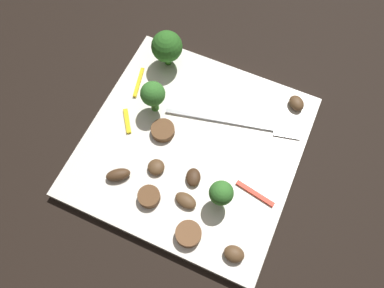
{
  "coord_description": "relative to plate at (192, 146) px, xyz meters",
  "views": [
    {
      "loc": [
        0.08,
        -0.19,
        0.46
      ],
      "look_at": [
        0.0,
        0.0,
        0.01
      ],
      "focal_mm": 35.53,
      "sensor_mm": 36.0,
      "label": 1
    }
  ],
  "objects": [
    {
      "name": "broccoli_floret_0",
      "position": [
        -0.08,
        0.1,
        0.04
      ],
      "size": [
        0.04,
        0.04,
        0.06
      ],
      "color": "#347525",
      "rests_on": "plate"
    },
    {
      "name": "sausage_slice_0",
      "position": [
        -0.04,
        -0.0,
        0.01
      ],
      "size": [
        0.04,
        0.04,
        0.01
      ],
      "primitive_type": "cylinder",
      "rotation": [
        0.0,
        0.0,
        2.22
      ],
      "color": "brown",
      "rests_on": "plate"
    },
    {
      "name": "sausage_slice_2",
      "position": [
        0.04,
        -0.11,
        0.01
      ],
      "size": [
        0.04,
        0.04,
        0.01
      ],
      "primitive_type": "cylinder",
      "rotation": [
        0.0,
        0.0,
        0.74
      ],
      "color": "brown",
      "rests_on": "plate"
    },
    {
      "name": "fork",
      "position": [
        0.05,
        0.05,
        0.01
      ],
      "size": [
        0.18,
        0.05,
        0.0
      ],
      "rotation": [
        0.0,
        0.0,
        0.23
      ],
      "color": "silver",
      "rests_on": "plate"
    },
    {
      "name": "mushroom_5",
      "position": [
        0.02,
        -0.04,
        0.01
      ],
      "size": [
        0.03,
        0.03,
        0.01
      ],
      "primitive_type": "ellipsoid",
      "rotation": [
        0.0,
        0.0,
        1.97
      ],
      "color": "#422B19",
      "rests_on": "plate"
    },
    {
      "name": "mushroom_1",
      "position": [
        -0.03,
        -0.05,
        0.01
      ],
      "size": [
        0.03,
        0.03,
        0.01
      ],
      "primitive_type": "ellipsoid",
      "rotation": [
        0.0,
        0.0,
        2.72
      ],
      "color": "brown",
      "rests_on": "plate"
    },
    {
      "name": "plate",
      "position": [
        0.0,
        0.0,
        0.0
      ],
      "size": [
        0.27,
        0.27,
        0.01
      ],
      "primitive_type": "cube",
      "color": "white",
      "rests_on": "ground_plane"
    },
    {
      "name": "broccoli_floret_2",
      "position": [
        0.06,
        -0.06,
        0.04
      ],
      "size": [
        0.03,
        0.03,
        0.05
      ],
      "color": "#408630",
      "rests_on": "plate"
    },
    {
      "name": "pepper_strip_0",
      "position": [
        0.1,
        -0.03,
        0.01
      ],
      "size": [
        0.05,
        0.02,
        0.0
      ],
      "primitive_type": "cube",
      "rotation": [
        0.0,
        0.0,
        6.1
      ],
      "color": "red",
      "rests_on": "plate"
    },
    {
      "name": "ground_plane",
      "position": [
        0.0,
        0.0,
        -0.01
      ],
      "size": [
        1.4,
        1.4,
        0.0
      ],
      "primitive_type": "plane",
      "color": "black"
    },
    {
      "name": "mushroom_2",
      "position": [
        0.1,
        0.11,
        0.01
      ],
      "size": [
        0.03,
        0.03,
        0.01
      ],
      "primitive_type": "ellipsoid",
      "rotation": [
        0.0,
        0.0,
        2.39
      ],
      "color": "brown",
      "rests_on": "plate"
    },
    {
      "name": "broccoli_floret_1",
      "position": [
        -0.07,
        0.03,
        0.04
      ],
      "size": [
        0.03,
        0.03,
        0.05
      ],
      "color": "#408630",
      "rests_on": "plate"
    },
    {
      "name": "pepper_strip_2",
      "position": [
        -0.11,
        0.05,
        0.01
      ],
      "size": [
        0.02,
        0.05,
        0.0
      ],
      "primitive_type": "cube",
      "rotation": [
        0.0,
        0.0,
        4.95
      ],
      "color": "yellow",
      "rests_on": "plate"
    },
    {
      "name": "mushroom_3",
      "position": [
        0.02,
        -0.07,
        0.01
      ],
      "size": [
        0.03,
        0.02,
        0.01
      ],
      "primitive_type": "ellipsoid",
      "rotation": [
        0.0,
        0.0,
        6.12
      ],
      "color": "brown",
      "rests_on": "plate"
    },
    {
      "name": "mushroom_0",
      "position": [
        -0.06,
        -0.08,
        0.01
      ],
      "size": [
        0.03,
        0.03,
        0.01
      ],
      "primitive_type": "ellipsoid",
      "rotation": [
        0.0,
        0.0,
        3.79
      ],
      "color": "#4C331E",
      "rests_on": "plate"
    },
    {
      "name": "pepper_strip_1",
      "position": [
        -0.09,
        -0.01,
        0.01
      ],
      "size": [
        0.03,
        0.03,
        0.0
      ],
      "primitive_type": "cube",
      "rotation": [
        0.0,
        0.0,
        5.34
      ],
      "color": "yellow",
      "rests_on": "plate"
    },
    {
      "name": "mushroom_4",
      "position": [
        0.1,
        -0.11,
        0.01
      ],
      "size": [
        0.03,
        0.02,
        0.01
      ],
      "primitive_type": "ellipsoid",
      "rotation": [
        0.0,
        0.0,
        0.07
      ],
      "color": "brown",
      "rests_on": "plate"
    },
    {
      "name": "sausage_slice_1",
      "position": [
        -0.02,
        -0.09,
        0.01
      ],
      "size": [
        0.04,
        0.04,
        0.01
      ],
      "primitive_type": "cylinder",
      "rotation": [
        0.0,
        0.0,
        2.24
      ],
      "color": "brown",
      "rests_on": "plate"
    }
  ]
}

